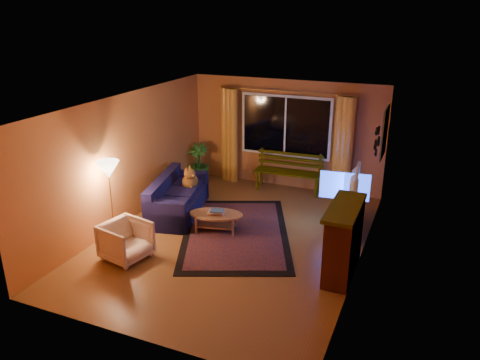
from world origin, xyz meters
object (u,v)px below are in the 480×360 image
at_px(sofa, 178,196).
at_px(armchair, 126,239).
at_px(coffee_table, 216,222).
at_px(tv_console, 347,216).
at_px(bench, 288,182).
at_px(floor_lamp, 111,201).

xyz_separation_m(sofa, armchair, (0.12, -1.95, -0.03)).
height_order(sofa, armchair, sofa).
distance_m(coffee_table, tv_console, 2.50).
xyz_separation_m(armchair, tv_console, (3.20, 2.58, -0.10)).
distance_m(armchair, coffee_table, 1.79).
bearing_deg(bench, armchair, -114.15).
relative_size(bench, coffee_table, 1.51).
bearing_deg(floor_lamp, bench, 58.07).
bearing_deg(coffee_table, floor_lamp, -147.21).
relative_size(sofa, tv_console, 1.52).
height_order(bench, sofa, sofa).
xyz_separation_m(bench, coffee_table, (-0.62, -2.51, -0.04)).
bearing_deg(coffee_table, armchair, -122.16).
relative_size(bench, armchair, 2.12).
height_order(armchair, floor_lamp, floor_lamp).
bearing_deg(sofa, bench, 37.28).
distance_m(bench, coffee_table, 2.58).
height_order(bench, tv_console, tv_console).
bearing_deg(tv_console, sofa, -175.78).
distance_m(floor_lamp, coffee_table, 1.95).
relative_size(armchair, coffee_table, 0.71).
height_order(sofa, floor_lamp, floor_lamp).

